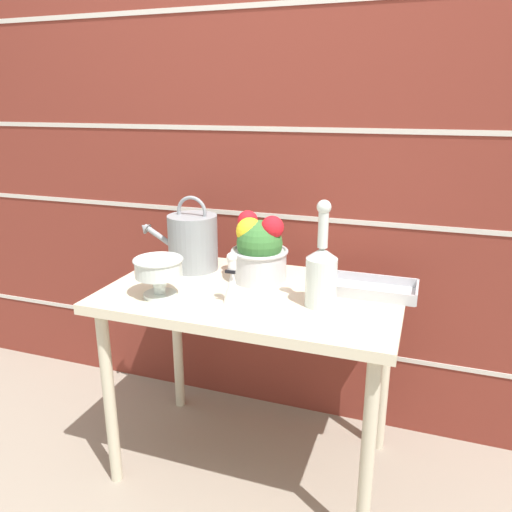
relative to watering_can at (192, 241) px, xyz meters
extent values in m
plane|color=gray|center=(0.31, -0.15, -0.85)|extent=(12.00, 12.00, 0.00)
cube|color=maroon|center=(0.31, 0.31, 0.25)|extent=(3.60, 0.08, 2.20)
cube|color=beige|center=(0.31, 0.27, -0.51)|extent=(3.53, 0.00, 0.02)
cube|color=beige|center=(0.31, 0.27, 0.07)|extent=(3.53, 0.00, 0.02)
cube|color=beige|center=(0.31, 0.27, 0.43)|extent=(3.53, 0.00, 0.02)
cube|color=beige|center=(0.31, 0.27, 0.89)|extent=(3.53, 0.00, 0.02)
cube|color=beige|center=(0.31, -0.15, -0.13)|extent=(1.05, 0.64, 0.04)
cylinder|color=beige|center=(-0.15, -0.41, -0.50)|extent=(0.04, 0.04, 0.70)
cylinder|color=beige|center=(0.78, -0.41, -0.50)|extent=(0.04, 0.04, 0.70)
cylinder|color=beige|center=(-0.15, 0.11, -0.50)|extent=(0.04, 0.04, 0.70)
cylinder|color=beige|center=(0.78, 0.11, -0.50)|extent=(0.04, 0.04, 0.70)
cylinder|color=gray|center=(0.00, 0.00, 0.00)|extent=(0.20, 0.20, 0.22)
cylinder|color=gray|center=(-0.15, 0.00, 0.01)|extent=(0.14, 0.02, 0.09)
cone|color=gray|center=(-0.22, 0.00, 0.04)|extent=(0.05, 0.05, 0.06)
torus|color=gray|center=(0.00, 0.00, 0.12)|extent=(0.13, 0.01, 0.13)
cylinder|color=silver|center=(0.02, -0.31, -0.11)|extent=(0.11, 0.11, 0.01)
cylinder|color=silver|center=(0.02, -0.31, -0.07)|extent=(0.04, 0.04, 0.06)
sphere|color=silver|center=(0.02, -0.31, -0.07)|extent=(0.05, 0.05, 0.05)
cylinder|color=silver|center=(0.02, -0.31, -0.01)|extent=(0.16, 0.16, 0.06)
torus|color=silver|center=(0.02, -0.31, 0.02)|extent=(0.17, 0.17, 0.01)
cylinder|color=#BCBCC1|center=(0.30, -0.04, -0.06)|extent=(0.20, 0.20, 0.12)
torus|color=#BCBCC1|center=(0.30, -0.04, 0.00)|extent=(0.22, 0.22, 0.01)
sphere|color=#387033|center=(0.30, -0.04, 0.03)|extent=(0.17, 0.17, 0.17)
sphere|color=yellow|center=(0.26, -0.05, 0.08)|extent=(0.10, 0.10, 0.10)
sphere|color=red|center=(0.24, -0.01, 0.11)|extent=(0.08, 0.08, 0.08)
sphere|color=red|center=(0.35, -0.04, 0.10)|extent=(0.08, 0.08, 0.08)
cylinder|color=silver|center=(0.57, -0.21, -0.03)|extent=(0.10, 0.10, 0.16)
cone|color=silver|center=(0.57, -0.21, 0.07)|extent=(0.10, 0.10, 0.04)
cylinder|color=silver|center=(0.57, -0.21, 0.15)|extent=(0.03, 0.03, 0.12)
sphere|color=silver|center=(0.57, -0.21, 0.22)|extent=(0.05, 0.05, 0.05)
cone|color=white|center=(0.29, -0.29, -0.05)|extent=(0.06, 0.06, 0.12)
cylinder|color=white|center=(0.29, -0.29, 0.03)|extent=(0.03, 0.03, 0.04)
sphere|color=white|center=(0.29, -0.29, 0.05)|extent=(0.03, 0.03, 0.03)
cube|color=black|center=(0.29, -0.30, 0.00)|extent=(0.03, 0.01, 0.01)
cube|color=#B7B7BC|center=(0.71, -0.03, -0.11)|extent=(0.32, 0.17, 0.01)
cube|color=#B7B7BC|center=(0.71, -0.11, -0.09)|extent=(0.32, 0.01, 0.04)
cube|color=#B7B7BC|center=(0.71, 0.05, -0.09)|extent=(0.32, 0.01, 0.04)
cube|color=#B7B7BC|center=(0.55, -0.03, -0.09)|extent=(0.01, 0.17, 0.04)
cube|color=#B7B7BC|center=(0.87, -0.03, -0.09)|extent=(0.01, 0.17, 0.04)
camera|label=1|loc=(0.87, -1.72, 0.54)|focal=35.00mm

